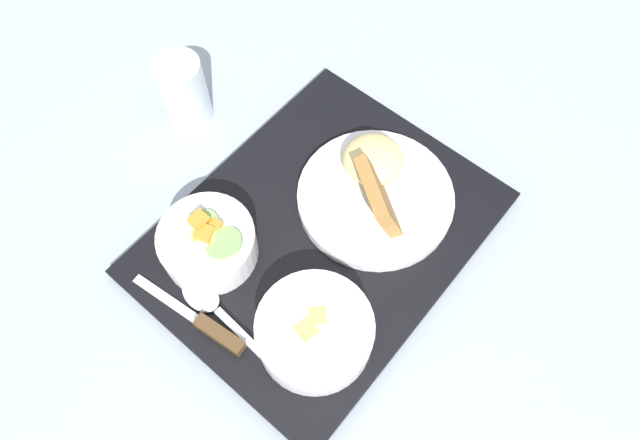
# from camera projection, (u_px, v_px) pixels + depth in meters

# --- Properties ---
(ground_plane) EXTENTS (4.00, 4.00, 0.00)m
(ground_plane) POSITION_uv_depth(u_px,v_px,m) (320.00, 237.00, 0.73)
(ground_plane) COLOR #99A3AD
(serving_tray) EXTENTS (0.46, 0.38, 0.02)m
(serving_tray) POSITION_uv_depth(u_px,v_px,m) (320.00, 234.00, 0.72)
(serving_tray) COLOR black
(serving_tray) RESTS_ON ground_plane
(bowl_salad) EXTENTS (0.12, 0.12, 0.06)m
(bowl_salad) POSITION_uv_depth(u_px,v_px,m) (208.00, 242.00, 0.67)
(bowl_salad) COLOR white
(bowl_salad) RESTS_ON serving_tray
(bowl_soup) EXTENTS (0.13, 0.13, 0.05)m
(bowl_soup) POSITION_uv_depth(u_px,v_px,m) (315.00, 331.00, 0.63)
(bowl_soup) COLOR white
(bowl_soup) RESTS_ON serving_tray
(plate_main) EXTENTS (0.20, 0.20, 0.09)m
(plate_main) POSITION_uv_depth(u_px,v_px,m) (375.00, 188.00, 0.72)
(plate_main) COLOR white
(plate_main) RESTS_ON serving_tray
(knife) EXTENTS (0.02, 0.16, 0.02)m
(knife) POSITION_uv_depth(u_px,v_px,m) (211.00, 328.00, 0.65)
(knife) COLOR silver
(knife) RESTS_ON serving_tray
(spoon) EXTENTS (0.05, 0.14, 0.01)m
(spoon) POSITION_uv_depth(u_px,v_px,m) (209.00, 303.00, 0.66)
(spoon) COLOR silver
(spoon) RESTS_ON serving_tray
(glass_water) EXTENTS (0.06, 0.06, 0.10)m
(glass_water) POSITION_uv_depth(u_px,v_px,m) (184.00, 94.00, 0.78)
(glass_water) COLOR silver
(glass_water) RESTS_ON ground_plane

